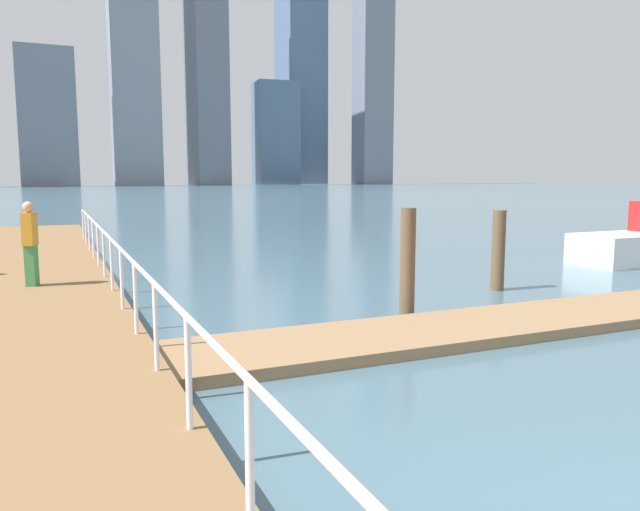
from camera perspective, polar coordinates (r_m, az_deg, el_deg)
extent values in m
plane|color=#476675|center=(21.71, -12.30, 0.11)|extent=(300.00, 300.00, 0.00)
cube|color=#93704C|center=(12.04, 19.87, -5.55)|extent=(14.88, 2.00, 0.18)
cylinder|color=white|center=(4.09, -6.53, -18.31)|extent=(0.06, 0.06, 1.05)
cylinder|color=white|center=(5.78, -12.09, -10.64)|extent=(0.06, 0.06, 1.05)
cylinder|color=white|center=(7.54, -14.97, -6.45)|extent=(0.06, 0.06, 1.05)
cylinder|color=white|center=(9.34, -16.73, -3.84)|extent=(0.06, 0.06, 1.05)
cylinder|color=white|center=(11.16, -17.91, -2.09)|extent=(0.06, 0.06, 1.05)
cylinder|color=white|center=(12.99, -18.75, -0.82)|extent=(0.06, 0.06, 1.05)
cylinder|color=white|center=(14.83, -19.39, 0.13)|extent=(0.06, 0.06, 1.05)
cylinder|color=white|center=(16.68, -19.89, 0.87)|extent=(0.06, 0.06, 1.05)
cylinder|color=white|center=(18.52, -20.28, 1.47)|extent=(0.06, 0.06, 1.05)
cylinder|color=white|center=(20.37, -20.61, 1.95)|extent=(0.06, 0.06, 1.05)
cylinder|color=white|center=(22.22, -20.88, 2.36)|extent=(0.06, 0.06, 1.05)
cylinder|color=white|center=(24.07, -21.11, 2.70)|extent=(0.06, 0.06, 1.05)
cylinder|color=white|center=(10.17, -17.49, 0.02)|extent=(0.06, 27.89, 0.06)
cylinder|color=brown|center=(11.88, 8.13, -0.65)|extent=(0.29, 0.29, 2.09)
cylinder|color=brown|center=(15.06, 16.20, 0.45)|extent=(0.31, 0.31, 1.90)
cube|color=#3F8C4C|center=(14.21, -25.17, -0.85)|extent=(0.27, 0.33, 0.86)
cube|color=orange|center=(14.13, -25.34, 2.24)|extent=(0.32, 0.41, 0.68)
sphere|color=tan|center=(14.10, -25.45, 4.08)|extent=(0.23, 0.23, 0.23)
cube|color=slate|center=(168.13, -23.96, 11.62)|extent=(13.50, 7.29, 33.62)
cube|color=gray|center=(177.06, -16.88, 16.51)|extent=(12.44, 11.80, 63.19)
cube|color=slate|center=(181.68, -10.51, 17.62)|extent=(10.19, 12.97, 70.43)
cube|color=slate|center=(189.32, -4.14, 11.17)|extent=(13.34, 13.14, 30.20)
cube|color=slate|center=(200.69, -1.76, 15.93)|extent=(14.14, 12.55, 64.76)
cube|color=slate|center=(196.52, 4.96, 18.08)|extent=(10.18, 8.52, 78.20)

